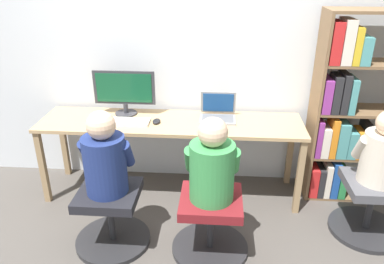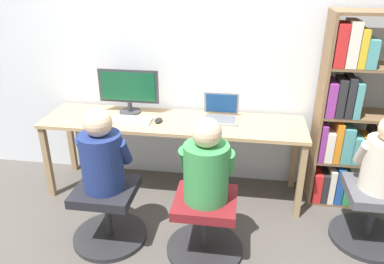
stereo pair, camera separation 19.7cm
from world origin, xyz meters
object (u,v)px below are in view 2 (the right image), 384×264
object	(u,v)px
office_chair_right	(205,225)
bookshelf	(352,120)
office_chair_left	(108,213)
office_chair_side	(372,214)
person_at_monitor	(102,155)
laptop	(220,114)
person_at_laptop	(206,166)
keyboard	(127,120)
desktop_monitor	(129,90)

from	to	relation	value
office_chair_right	bookshelf	distance (m)	1.50
office_chair_left	office_chair_side	xyz separation A→B (m)	(1.98, 0.28, 0.00)
office_chair_left	person_at_monitor	xyz separation A→B (m)	(-0.00, 0.00, 0.50)
laptop	bookshelf	xyz separation A→B (m)	(1.09, -0.01, 0.01)
person_at_laptop	office_chair_side	world-z (taller)	person_at_laptop
laptop	person_at_laptop	xyz separation A→B (m)	(-0.03, -0.85, -0.04)
laptop	office_chair_left	xyz separation A→B (m)	(-0.77, -0.82, -0.53)
keyboard	office_chair_right	distance (m)	1.14
person_at_monitor	person_at_laptop	size ratio (longest dim) A/B	1.02
bookshelf	person_at_laptop	bearing A→B (deg)	-143.17
desktop_monitor	keyboard	bearing A→B (deg)	-79.41
desktop_monitor	person_at_monitor	bearing A→B (deg)	-86.29
desktop_monitor	person_at_laptop	size ratio (longest dim) A/B	0.91
laptop	bookshelf	bearing A→B (deg)	-0.54
person_at_laptop	office_chair_side	bearing A→B (deg)	13.95
laptop	keyboard	size ratio (longest dim) A/B	0.73
bookshelf	laptop	bearing A→B (deg)	179.46
keyboard	person_at_monitor	xyz separation A→B (m)	(0.02, -0.66, 0.00)
desktop_monitor	office_chair_left	distance (m)	1.11
person_at_laptop	office_chair_side	xyz separation A→B (m)	(1.24, 0.31, -0.49)
desktop_monitor	person_at_monitor	distance (m)	0.89
office_chair_left	person_at_laptop	world-z (taller)	person_at_laptop
laptop	office_chair_left	bearing A→B (deg)	-133.43
desktop_monitor	office_chair_left	bearing A→B (deg)	-86.31
desktop_monitor	person_at_monitor	size ratio (longest dim) A/B	0.89
bookshelf	office_chair_left	bearing A→B (deg)	-156.55
bookshelf	keyboard	bearing A→B (deg)	-175.61
person_at_monitor	bookshelf	size ratio (longest dim) A/B	0.37
desktop_monitor	bookshelf	distance (m)	1.93
office_chair_right	bookshelf	world-z (taller)	bookshelf
keyboard	office_chair_side	world-z (taller)	keyboard
laptop	office_chair_side	distance (m)	1.43
office_chair_side	office_chair_left	bearing A→B (deg)	-171.98
laptop	office_chair_left	distance (m)	1.24
desktop_monitor	bookshelf	bearing A→B (deg)	-1.76
desktop_monitor	bookshelf	world-z (taller)	bookshelf
laptop	person_at_monitor	distance (m)	1.12
laptop	person_at_laptop	distance (m)	0.85
office_chair_right	person_at_monitor	size ratio (longest dim) A/B	0.92
keyboard	bookshelf	bearing A→B (deg)	4.39
person_at_monitor	office_chair_side	world-z (taller)	person_at_monitor
office_chair_left	office_chair_side	size ratio (longest dim) A/B	1.00
laptop	desktop_monitor	bearing A→B (deg)	176.64
person_at_monitor	bookshelf	distance (m)	2.03
person_at_laptop	bookshelf	distance (m)	1.39
office_chair_right	bookshelf	size ratio (longest dim) A/B	0.34
keyboard	person_at_laptop	world-z (taller)	person_at_laptop
desktop_monitor	laptop	bearing A→B (deg)	-3.36
office_chair_right	office_chair_side	size ratio (longest dim) A/B	1.00
desktop_monitor	office_chair_right	xyz separation A→B (m)	(0.80, -0.90, -0.69)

